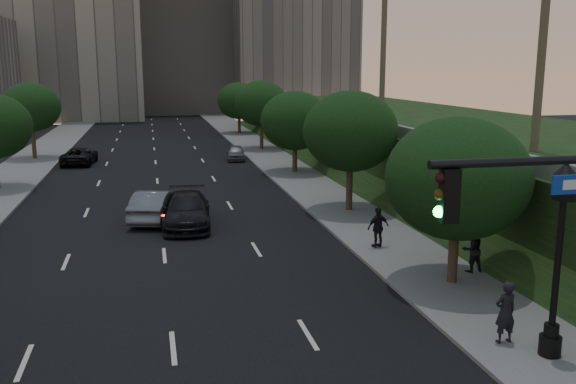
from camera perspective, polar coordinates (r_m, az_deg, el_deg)
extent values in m
cube|color=black|center=(42.31, -12.09, 0.52)|extent=(16.00, 140.00, 0.02)
cube|color=slate|center=(43.61, 1.49, 1.19)|extent=(4.50, 140.00, 0.15)
cube|color=black|center=(45.84, 16.56, 3.65)|extent=(18.00, 90.00, 4.00)
cube|color=slate|center=(42.08, 6.52, 6.61)|extent=(0.35, 90.00, 0.70)
cube|color=gray|center=(104.77, -21.03, 15.23)|extent=(26.00, 20.00, 32.00)
cube|color=gray|center=(113.85, -9.90, 13.94)|extent=(22.00, 18.00, 26.00)
cube|color=gray|center=(110.75, -0.07, 16.77)|extent=(20.00, 22.00, 36.00)
cylinder|color=#38281C|center=(23.21, 15.22, -5.08)|extent=(0.36, 0.36, 2.86)
ellipsoid|color=black|center=(22.62, 15.57, 1.24)|extent=(5.20, 5.20, 4.42)
cylinder|color=#38281C|center=(33.91, 5.76, 0.77)|extent=(0.36, 0.36, 3.21)
ellipsoid|color=black|center=(33.49, 5.86, 5.68)|extent=(5.20, 5.20, 4.42)
cylinder|color=#38281C|center=(46.28, 0.64, 3.49)|extent=(0.36, 0.36, 2.86)
ellipsoid|color=black|center=(45.99, 0.65, 6.70)|extent=(5.20, 5.20, 4.42)
cylinder|color=#38281C|center=(59.86, -2.49, 5.48)|extent=(0.36, 0.36, 3.21)
ellipsoid|color=black|center=(59.62, -2.52, 8.28)|extent=(5.20, 5.20, 4.42)
cylinder|color=#38281C|center=(74.61, -4.58, 6.52)|extent=(0.36, 0.36, 2.86)
ellipsoid|color=black|center=(74.43, -4.62, 8.52)|extent=(5.20, 5.20, 4.42)
cylinder|color=#38281C|center=(57.77, -22.71, 4.41)|extent=(0.36, 0.36, 3.26)
ellipsoid|color=black|center=(57.52, -22.94, 7.33)|extent=(5.00, 5.00, 4.25)
cylinder|color=#4C4233|center=(31.27, 22.86, 14.50)|extent=(0.40, 0.40, 12.00)
cylinder|color=#4C4233|center=(44.80, 8.99, 15.68)|extent=(0.40, 0.40, 14.50)
cylinder|color=black|center=(11.96, 24.81, 2.75)|extent=(5.40, 0.16, 0.16)
cube|color=black|center=(10.82, 14.85, -0.36)|extent=(0.32, 0.22, 0.95)
sphere|color=black|center=(10.68, 14.09, 1.33)|extent=(0.20, 0.20, 0.20)
sphere|color=#3F2B0A|center=(10.73, 14.01, -0.24)|extent=(0.20, 0.20, 0.20)
sphere|color=#19F24C|center=(10.79, 13.93, -1.80)|extent=(0.20, 0.20, 0.20)
cylinder|color=black|center=(18.73, 23.29, -13.25)|extent=(0.60, 0.60, 0.70)
cylinder|color=black|center=(18.54, 23.41, -11.84)|extent=(0.40, 0.40, 0.40)
cylinder|color=black|center=(17.88, 23.91, -6.08)|extent=(0.18, 0.18, 3.60)
cube|color=black|center=(17.41, 24.46, 0.38)|extent=(0.42, 0.42, 0.70)
cone|color=black|center=(17.33, 24.59, 2.00)|extent=(0.64, 0.64, 0.35)
sphere|color=black|center=(17.30, 24.65, 2.65)|extent=(0.14, 0.14, 0.14)
imported|color=slate|center=(32.77, -12.37, -1.23)|extent=(2.87, 5.24, 1.64)
imported|color=black|center=(53.69, -18.93, 3.21)|extent=(2.84, 5.32, 1.42)
imported|color=black|center=(31.32, -9.45, -1.69)|extent=(2.73, 5.85, 1.65)
imported|color=slate|center=(53.41, -4.91, 3.68)|extent=(1.95, 3.95, 1.29)
imported|color=black|center=(18.76, 19.66, -10.54)|extent=(0.70, 0.49, 1.84)
imported|color=black|center=(24.64, 16.85, -5.17)|extent=(0.89, 0.71, 1.76)
imported|color=black|center=(27.03, 8.44, -3.28)|extent=(1.13, 0.67, 1.81)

